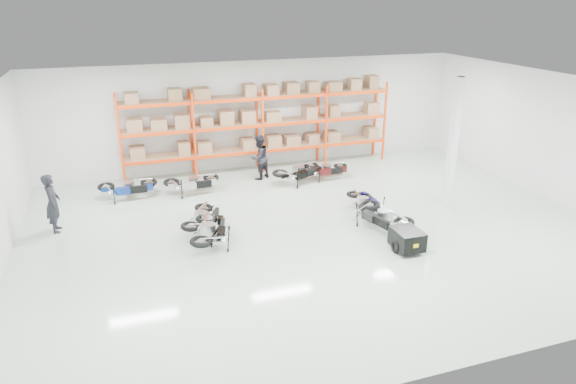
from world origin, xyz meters
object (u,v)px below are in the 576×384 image
object	(u,v)px
moto_back_c	(300,168)
person_left	(53,203)
moto_back_d	(326,167)
moto_blue_centre	(366,199)
moto_back_b	(192,179)
trailer	(407,239)
moto_silver_left	(204,214)
moto_back_a	(128,184)
moto_black_far_left	(211,227)
moto_touring_right	(381,212)
person_back	(259,157)

from	to	relation	value
moto_back_c	person_left	world-z (taller)	person_left
moto_back_c	person_left	size ratio (longest dim) A/B	1.00
moto_back_c	moto_back_d	bearing A→B (deg)	-106.48
moto_blue_centre	moto_back_b	world-z (taller)	moto_back_b
trailer	person_left	bearing A→B (deg)	154.26
moto_silver_left	moto_back_a	xyz separation A→B (m)	(-2.16, 3.60, 0.02)
trailer	moto_back_c	size ratio (longest dim) A/B	0.84
moto_black_far_left	trailer	world-z (taller)	moto_black_far_left
trailer	moto_back_c	distance (m)	6.61
moto_blue_centre	moto_back_c	world-z (taller)	moto_back_c
moto_silver_left	moto_touring_right	distance (m)	5.59
person_left	moto_touring_right	bearing A→B (deg)	-108.71
moto_back_b	moto_back_c	world-z (taller)	moto_back_c
trailer	moto_back_d	distance (m)	6.62
moto_back_a	trailer	bearing A→B (deg)	-132.64
moto_black_far_left	moto_touring_right	world-z (taller)	moto_touring_right
person_back	trailer	bearing A→B (deg)	76.23
moto_silver_left	moto_back_c	xyz separation A→B (m)	(4.37, 3.22, 0.04)
moto_blue_centre	moto_back_d	xyz separation A→B (m)	(0.05, 3.63, 0.02)
moto_black_far_left	person_left	size ratio (longest dim) A/B	1.00
trailer	moto_back_b	bearing A→B (deg)	127.80
person_back	moto_blue_centre	bearing A→B (deg)	88.22
moto_back_d	moto_black_far_left	bearing A→B (deg)	130.51
moto_touring_right	moto_back_c	xyz separation A→B (m)	(-0.95, 4.94, -0.00)
moto_black_far_left	person_left	bearing A→B (deg)	-13.80
moto_back_c	person_left	distance (m)	9.00
moto_back_d	person_left	xyz separation A→B (m)	(-9.99, -1.88, 0.44)
moto_blue_centre	person_back	world-z (taller)	person_back
moto_black_far_left	moto_touring_right	size ratio (longest dim) A/B	1.00
person_left	trailer	bearing A→B (deg)	-116.77
trailer	person_left	xyz separation A→B (m)	(-9.76, 4.74, 0.56)
moto_touring_right	person_back	world-z (taller)	person_back
moto_silver_left	moto_back_c	bearing A→B (deg)	-118.06
moto_silver_left	person_back	xyz separation A→B (m)	(2.98, 4.15, 0.37)
moto_blue_centre	moto_silver_left	bearing A→B (deg)	2.35
moto_back_c	person_left	xyz separation A→B (m)	(-8.81, -1.80, 0.37)
moto_silver_left	moto_black_far_left	world-z (taller)	moto_black_far_left
moto_black_far_left	moto_back_a	bearing A→B (deg)	-49.49
person_left	moto_back_d	bearing A→B (deg)	-80.21
moto_silver_left	moto_back_d	size ratio (longest dim) A/B	1.06
moto_back_a	person_left	distance (m)	3.18
moto_back_d	person_back	world-z (taller)	person_back
moto_silver_left	person_left	distance (m)	4.68
moto_back_c	moto_touring_right	bearing A→B (deg)	170.40
moto_black_far_left	moto_touring_right	bearing A→B (deg)	-171.68
person_left	moto_silver_left	bearing A→B (deg)	-108.67
moto_back_d	trailer	bearing A→B (deg)	-179.97
moto_blue_centre	person_left	world-z (taller)	person_left
moto_back_a	person_left	bearing A→B (deg)	133.78
moto_touring_right	moto_back_d	bearing A→B (deg)	74.12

